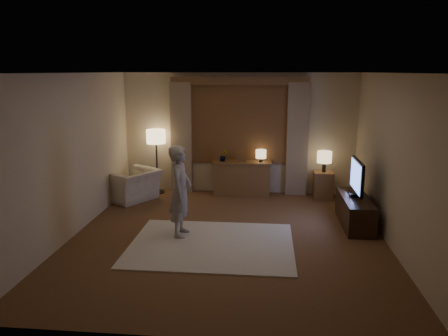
# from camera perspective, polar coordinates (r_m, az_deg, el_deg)

# --- Properties ---
(room) EXTENTS (5.04, 5.54, 2.64)m
(room) POSITION_cam_1_polar(r_m,az_deg,el_deg) (7.25, 0.83, 2.29)
(room) COLOR brown
(room) RESTS_ON ground
(rug) EXTENTS (2.50, 2.00, 0.02)m
(rug) POSITION_cam_1_polar(r_m,az_deg,el_deg) (6.84, -1.62, -9.94)
(rug) COLOR beige
(rug) RESTS_ON floor
(sideboard) EXTENTS (1.20, 0.40, 0.70)m
(sideboard) POSITION_cam_1_polar(r_m,az_deg,el_deg) (9.40, 2.35, -1.46)
(sideboard) COLOR brown
(sideboard) RESTS_ON floor
(picture_frame) EXTENTS (0.16, 0.02, 0.20)m
(picture_frame) POSITION_cam_1_polar(r_m,az_deg,el_deg) (9.31, 2.37, 1.22)
(picture_frame) COLOR brown
(picture_frame) RESTS_ON sideboard
(plant) EXTENTS (0.17, 0.13, 0.30)m
(plant) POSITION_cam_1_polar(r_m,az_deg,el_deg) (9.33, -0.08, 1.57)
(plant) COLOR #999999
(plant) RESTS_ON sideboard
(table_lamp_sideboard) EXTENTS (0.22, 0.22, 0.30)m
(table_lamp_sideboard) POSITION_cam_1_polar(r_m,az_deg,el_deg) (9.27, 4.85, 1.77)
(table_lamp_sideboard) COLOR black
(table_lamp_sideboard) RESTS_ON sideboard
(floor_lamp) EXTENTS (0.41, 0.41, 1.40)m
(floor_lamp) POSITION_cam_1_polar(r_m,az_deg,el_deg) (9.52, -8.86, 3.63)
(floor_lamp) COLOR black
(floor_lamp) RESTS_ON floor
(armchair) EXTENTS (1.24, 1.28, 0.63)m
(armchair) POSITION_cam_1_polar(r_m,az_deg,el_deg) (9.23, -11.88, -2.21)
(armchair) COLOR beige
(armchair) RESTS_ON floor
(side_table) EXTENTS (0.40, 0.40, 0.56)m
(side_table) POSITION_cam_1_polar(r_m,az_deg,el_deg) (9.44, 12.81, -2.16)
(side_table) COLOR brown
(side_table) RESTS_ON floor
(table_lamp_side) EXTENTS (0.30, 0.30, 0.44)m
(table_lamp_side) POSITION_cam_1_polar(r_m,az_deg,el_deg) (9.31, 12.99, 1.34)
(table_lamp_side) COLOR black
(table_lamp_side) RESTS_ON side_table
(tv_stand) EXTENTS (0.45, 1.40, 0.50)m
(tv_stand) POSITION_cam_1_polar(r_m,az_deg,el_deg) (7.94, 16.72, -5.41)
(tv_stand) COLOR black
(tv_stand) RESTS_ON floor
(tv) EXTENTS (0.22, 0.90, 0.65)m
(tv) POSITION_cam_1_polar(r_m,az_deg,el_deg) (7.78, 16.99, -1.13)
(tv) COLOR black
(tv) RESTS_ON tv_stand
(person) EXTENTS (0.37, 0.55, 1.47)m
(person) POSITION_cam_1_polar(r_m,az_deg,el_deg) (7.00, -5.71, -3.01)
(person) COLOR #ADA6A0
(person) RESTS_ON rug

